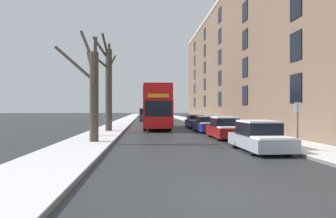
# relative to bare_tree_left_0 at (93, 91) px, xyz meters

# --- Properties ---
(ground_plane) EXTENTS (320.00, 320.00, 0.00)m
(ground_plane) POSITION_rel_bare_tree_left_0_xyz_m (5.25, -10.31, -3.02)
(ground_plane) COLOR #303335
(sidewalk_left) EXTENTS (2.94, 130.00, 0.16)m
(sidewalk_left) POSITION_rel_bare_tree_left_0_xyz_m (-0.32, 42.69, -2.94)
(sidewalk_left) COLOR slate
(sidewalk_left) RESTS_ON ground
(sidewalk_right) EXTENTS (2.94, 130.00, 0.16)m
(sidewalk_right) POSITION_rel_bare_tree_left_0_xyz_m (10.83, 42.69, -2.94)
(sidewalk_right) COLOR slate
(sidewalk_right) RESTS_ON ground
(terrace_facade_right) EXTENTS (9.10, 53.29, 16.32)m
(terrace_facade_right) POSITION_rel_bare_tree_left_0_xyz_m (16.79, 19.42, 5.14)
(terrace_facade_right) COLOR #7A604C
(terrace_facade_right) RESTS_ON ground
(bare_tree_left_0) EXTENTS (2.90, 3.10, 6.54)m
(bare_tree_left_0) POSITION_rel_bare_tree_left_0_xyz_m (0.00, 0.00, 0.00)
(bare_tree_left_0) COLOR #423A30
(bare_tree_left_0) RESTS_ON ground
(bare_tree_left_1) EXTENTS (2.12, 3.71, 8.12)m
(bare_tree_left_1) POSITION_rel_bare_tree_left_0_xyz_m (-0.14, 8.43, 1.02)
(bare_tree_left_1) COLOR #423A30
(bare_tree_left_1) RESTS_ON ground
(double_decker_bus) EXTENTS (2.59, 11.17, 4.23)m
(double_decker_bus) POSITION_rel_bare_tree_left_0_xyz_m (4.09, 13.52, -0.62)
(double_decker_bus) COLOR red
(double_decker_bus) RESTS_ON ground
(parked_car_0) EXTENTS (1.78, 4.28, 1.44)m
(parked_car_0) POSITION_rel_bare_tree_left_0_xyz_m (8.30, -3.46, -2.36)
(parked_car_0) COLOR #9EA3AD
(parked_car_0) RESTS_ON ground
(parked_car_1) EXTENTS (1.72, 4.09, 1.47)m
(parked_car_1) POSITION_rel_bare_tree_left_0_xyz_m (8.30, 2.57, -2.35)
(parked_car_1) COLOR maroon
(parked_car_1) RESTS_ON ground
(parked_car_2) EXTENTS (1.81, 4.44, 1.41)m
(parked_car_2) POSITION_rel_bare_tree_left_0_xyz_m (8.30, 8.34, -2.36)
(parked_car_2) COLOR navy
(parked_car_2) RESTS_ON ground
(parked_car_3) EXTENTS (1.69, 4.13, 1.41)m
(parked_car_3) POSITION_rel_bare_tree_left_0_xyz_m (8.30, 14.35, -2.36)
(parked_car_3) COLOR navy
(parked_car_3) RESTS_ON ground
(oncoming_van) EXTENTS (1.95, 5.28, 2.12)m
(oncoming_van) POSITION_rel_bare_tree_left_0_xyz_m (3.10, 33.75, -1.86)
(oncoming_van) COLOR #333842
(oncoming_van) RESTS_ON ground
(pedestrian_left_sidewalk) EXTENTS (0.37, 0.37, 1.69)m
(pedestrian_left_sidewalk) POSITION_rel_bare_tree_left_0_xyz_m (-0.59, 3.65, -2.09)
(pedestrian_left_sidewalk) COLOR black
(pedestrian_left_sidewalk) RESTS_ON ground
(street_sign_post) EXTENTS (0.32, 0.07, 2.30)m
(street_sign_post) POSITION_rel_bare_tree_left_0_xyz_m (9.66, -4.46, -1.69)
(street_sign_post) COLOR #4C4F54
(street_sign_post) RESTS_ON ground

